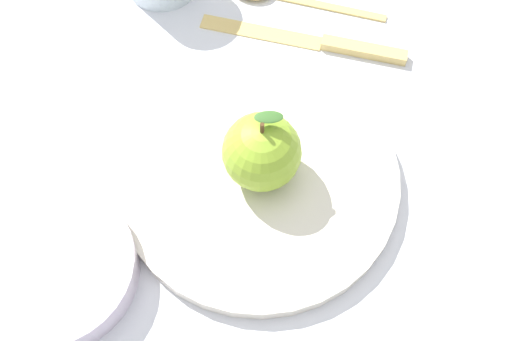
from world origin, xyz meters
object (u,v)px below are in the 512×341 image
(apple, at_px, (263,153))
(dinner_plate, at_px, (256,176))
(side_bowl, at_px, (54,267))
(knife, at_px, (322,43))

(apple, bearing_deg, dinner_plate, 136.93)
(side_bowl, height_order, knife, side_bowl)
(dinner_plate, height_order, apple, apple)
(side_bowl, distance_m, knife, 0.34)
(side_bowl, xyz_separation_m, knife, (0.34, -0.07, -0.01))
(side_bowl, bearing_deg, knife, -11.12)
(knife, bearing_deg, dinner_plate, -170.76)
(apple, distance_m, side_bowl, 0.20)
(dinner_plate, relative_size, knife, 1.21)
(side_bowl, bearing_deg, dinner_plate, -29.25)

